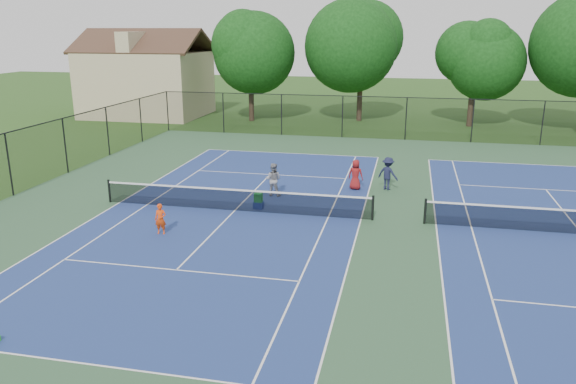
% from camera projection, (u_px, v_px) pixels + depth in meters
% --- Properties ---
extents(ground, '(140.00, 140.00, 0.00)m').
position_uv_depth(ground, '(398.00, 222.00, 23.03)').
color(ground, '#234716').
rests_on(ground, ground).
extents(court_pad, '(36.00, 36.00, 0.01)m').
position_uv_depth(court_pad, '(398.00, 222.00, 23.03)').
color(court_pad, '#325A3D').
rests_on(court_pad, ground).
extents(tennis_court_left, '(12.00, 23.83, 1.07)m').
position_uv_depth(tennis_court_left, '(235.00, 209.00, 24.42)').
color(tennis_court_left, navy).
rests_on(tennis_court_left, ground).
extents(perimeter_fence, '(36.08, 36.08, 3.02)m').
position_uv_depth(perimeter_fence, '(400.00, 184.00, 22.58)').
color(perimeter_fence, black).
rests_on(perimeter_fence, ground).
extents(tree_back_a, '(6.80, 6.80, 9.15)m').
position_uv_depth(tree_back_a, '(250.00, 48.00, 46.47)').
color(tree_back_a, '#2D2116').
rests_on(tree_back_a, ground).
extents(tree_back_b, '(7.60, 7.60, 10.03)m').
position_uv_depth(tree_back_b, '(362.00, 41.00, 46.37)').
color(tree_back_b, '#2D2116').
rests_on(tree_back_b, ground).
extents(tree_back_c, '(6.00, 6.00, 8.40)m').
position_uv_depth(tree_back_c, '(475.00, 57.00, 43.92)').
color(tree_back_c, '#2D2116').
rests_on(tree_back_c, ground).
extents(clapboard_house, '(10.80, 8.10, 7.65)m').
position_uv_depth(clapboard_house, '(147.00, 81.00, 50.27)').
color(clapboard_house, tan).
rests_on(clapboard_house, ground).
extents(child_player, '(0.47, 0.35, 1.21)m').
position_uv_depth(child_player, '(161.00, 219.00, 21.54)').
color(child_player, '#E8430F').
rests_on(child_player, ground).
extents(instructor, '(0.80, 0.64, 1.58)m').
position_uv_depth(instructor, '(273.00, 180.00, 26.44)').
color(instructor, gray).
rests_on(instructor, ground).
extents(bystander_b, '(1.21, 1.01, 1.63)m').
position_uv_depth(bystander_b, '(388.00, 174.00, 27.43)').
color(bystander_b, '#191C37').
rests_on(bystander_b, ground).
extents(bystander_c, '(0.79, 0.58, 1.50)m').
position_uv_depth(bystander_c, '(356.00, 175.00, 27.47)').
color(bystander_c, maroon).
rests_on(bystander_c, ground).
extents(ball_crate, '(0.44, 0.32, 0.32)m').
position_uv_depth(ball_crate, '(258.00, 205.00, 24.68)').
color(ball_crate, navy).
rests_on(ball_crate, ground).
extents(ball_hopper, '(0.35, 0.28, 0.42)m').
position_uv_depth(ball_hopper, '(258.00, 197.00, 24.58)').
color(ball_hopper, green).
rests_on(ball_hopper, ball_crate).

